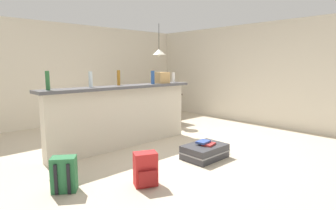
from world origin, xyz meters
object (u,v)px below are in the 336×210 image
(bottle_white, at_px, (173,78))
(bottle_clear, at_px, (91,79))
(bottle_amber, at_px, (119,78))
(book_stack, at_px, (206,143))
(suitcase_flat_charcoal, at_px, (205,152))
(dining_table, at_px, (157,98))
(backpack_red, at_px, (146,170))
(bottle_green, at_px, (48,81))
(pendant_lamp, at_px, (159,52))
(backpack_green, at_px, (64,175))
(grocery_bag, at_px, (162,78))
(bottle_blue, at_px, (153,77))
(dining_chair_far_side, at_px, (143,101))
(dining_chair_near_partition, at_px, (168,105))

(bottle_white, bearing_deg, bottle_clear, 178.50)
(bottle_amber, relative_size, book_stack, 0.95)
(book_stack, bearing_deg, suitcase_flat_charcoal, 171.94)
(dining_table, bearing_deg, backpack_red, -132.98)
(suitcase_flat_charcoal, relative_size, book_stack, 2.89)
(bottle_green, xyz_separation_m, dining_table, (3.10, 1.17, -0.61))
(bottle_clear, distance_m, pendant_lamp, 2.81)
(bottle_white, distance_m, backpack_red, 2.71)
(dining_table, bearing_deg, backpack_green, -146.75)
(bottle_white, bearing_deg, backpack_green, -160.29)
(grocery_bag, distance_m, book_stack, 1.74)
(grocery_bag, bearing_deg, bottle_amber, 174.07)
(bottle_green, height_order, bottle_blue, bottle_green)
(bottle_amber, height_order, pendant_lamp, pendant_lamp)
(grocery_bag, height_order, backpack_red, grocery_bag)
(bottle_clear, bearing_deg, backpack_red, -94.89)
(bottle_blue, height_order, dining_chair_far_side, bottle_blue)
(book_stack, bearing_deg, bottle_amber, 112.80)
(bottle_amber, relative_size, backpack_green, 0.64)
(grocery_bag, distance_m, pendant_lamp, 1.65)
(suitcase_flat_charcoal, bearing_deg, dining_chair_far_side, 68.44)
(pendant_lamp, distance_m, backpack_green, 4.37)
(bottle_amber, xyz_separation_m, pendant_lamp, (1.94, 1.10, 0.55))
(pendant_lamp, bearing_deg, bottle_amber, -150.31)
(backpack_red, bearing_deg, suitcase_flat_charcoal, 5.73)
(bottle_clear, height_order, dining_chair_near_partition, bottle_clear)
(bottle_clear, distance_m, grocery_bag, 1.53)
(dining_chair_far_side, distance_m, pendant_lamp, 1.42)
(dining_chair_near_partition, relative_size, backpack_green, 2.21)
(dining_chair_far_side, bearing_deg, backpack_green, -140.46)
(bottle_green, distance_m, pendant_lamp, 3.45)
(bottle_white, bearing_deg, dining_chair_far_side, 71.61)
(bottle_blue, distance_m, suitcase_flat_charcoal, 1.78)
(bottle_clear, height_order, dining_chair_far_side, bottle_clear)
(pendant_lamp, xyz_separation_m, backpack_green, (-3.43, -2.19, -1.60))
(bottle_clear, height_order, backpack_green, bottle_clear)
(bottle_amber, distance_m, dining_chair_near_partition, 2.03)
(bottle_amber, xyz_separation_m, dining_chair_far_side, (1.87, 1.69, -0.74))
(grocery_bag, height_order, dining_chair_far_side, grocery_bag)
(dining_chair_far_side, bearing_deg, dining_table, -92.67)
(bottle_clear, bearing_deg, backpack_green, -131.70)
(bottle_green, distance_m, dining_chair_near_partition, 3.21)
(grocery_bag, bearing_deg, bottle_green, 179.15)
(bottle_clear, bearing_deg, bottle_blue, -4.06)
(bottle_green, height_order, backpack_green, bottle_green)
(bottle_green, distance_m, bottle_white, 2.54)
(backpack_red, xyz_separation_m, book_stack, (1.33, 0.13, 0.05))
(bottle_amber, xyz_separation_m, dining_table, (1.85, 1.10, -0.61))
(grocery_bag, height_order, backpack_green, grocery_bag)
(backpack_red, height_order, book_stack, backpack_red)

